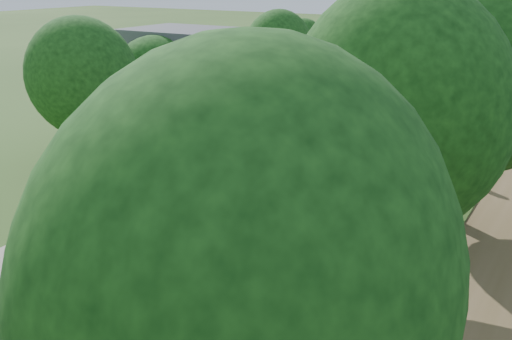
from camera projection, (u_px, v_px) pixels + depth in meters
The scene contains 9 objects.
trackbed at pixel (477, 89), 61.61m from camera, with size 9.50×170.00×0.28m.
platform at pixel (159, 212), 29.50m from camera, with size 6.40×68.00×0.38m, color gray.
yellow_stripe at pixel (204, 221), 28.05m from camera, with size 0.55×68.00×0.01m, color gold.
station_building at pixel (187, 81), 43.85m from camera, with size 8.60×6.60×8.00m.
signal_gantry at pixel (478, 50), 55.78m from camera, with size 8.40×0.38×6.20m.
trees_behind_platform at pixel (130, 101), 34.77m from camera, with size 7.82×53.32×7.21m.
train at pixel (478, 57), 69.48m from camera, with size 2.91×116.69×4.27m.
lamppost_far at pixel (146, 195), 25.90m from camera, with size 0.44×0.44×4.46m.
signal_farside at pixel (421, 143), 27.88m from camera, with size 0.35×0.28×6.43m.
Camera 1 is at (13.13, -4.66, 11.92)m, focal length 40.00 mm.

